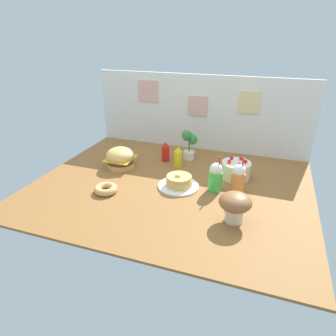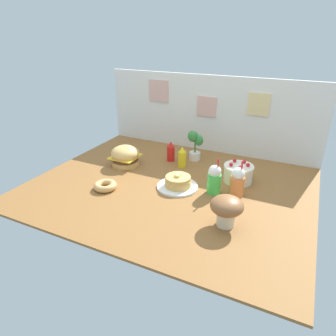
{
  "view_description": "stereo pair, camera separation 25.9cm",
  "coord_description": "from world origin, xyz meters",
  "views": [
    {
      "loc": [
        0.75,
        -2.19,
        1.24
      ],
      "look_at": [
        -0.04,
        0.03,
        0.14
      ],
      "focal_mm": 32.0,
      "sensor_mm": 36.0,
      "label": 1
    },
    {
      "loc": [
        0.99,
        -2.09,
        1.24
      ],
      "look_at": [
        -0.04,
        0.03,
        0.14
      ],
      "focal_mm": 32.0,
      "sensor_mm": 36.0,
      "label": 2
    }
  ],
  "objects": [
    {
      "name": "back_wall",
      "position": [
        -0.0,
        0.95,
        0.41
      ],
      "size": [
        2.36,
        0.04,
        0.82
      ],
      "color": "silver",
      "rests_on": "ground_plane"
    },
    {
      "name": "donut_pink_glaze",
      "position": [
        -0.47,
        -0.3,
        0.03
      ],
      "size": [
        0.19,
        0.19,
        0.06
      ],
      "color": "tan",
      "rests_on": "ground_plane"
    },
    {
      "name": "layer_cake",
      "position": [
        0.51,
        0.32,
        0.08
      ],
      "size": [
        0.26,
        0.26,
        0.19
      ],
      "color": "beige",
      "rests_on": "ground_plane"
    },
    {
      "name": "mustard_bottle",
      "position": [
        -0.06,
        0.4,
        0.1
      ],
      "size": [
        0.08,
        0.08,
        0.21
      ],
      "color": "yellow",
      "rests_on": "ground_plane"
    },
    {
      "name": "burger",
      "position": [
        -0.59,
        0.2,
        0.09
      ],
      "size": [
        0.28,
        0.28,
        0.2
      ],
      "color": "#DBA859",
      "rests_on": "ground_plane"
    },
    {
      "name": "cream_soda_cup",
      "position": [
        0.38,
        0.04,
        0.12
      ],
      "size": [
        0.11,
        0.11,
        0.31
      ],
      "color": "green",
      "rests_on": "ground_plane"
    },
    {
      "name": "ketchup_bottle",
      "position": [
        -0.23,
        0.49,
        0.1
      ],
      "size": [
        0.08,
        0.08,
        0.21
      ],
      "color": "red",
      "rests_on": "ground_plane"
    },
    {
      "name": "pancake_stack",
      "position": [
        0.08,
        -0.01,
        0.04
      ],
      "size": [
        0.36,
        0.36,
        0.12
      ],
      "color": "white",
      "rests_on": "ground_plane"
    },
    {
      "name": "ground_plane",
      "position": [
        0.0,
        0.0,
        -0.01
      ],
      "size": [
        2.36,
        1.91,
        0.02
      ],
      "primitive_type": "cube",
      "color": "brown"
    },
    {
      "name": "potted_plant",
      "position": [
        -0.02,
        0.62,
        0.17
      ],
      "size": [
        0.16,
        0.12,
        0.32
      ],
      "color": "white",
      "rests_on": "ground_plane"
    },
    {
      "name": "mushroom_stool",
      "position": [
        0.6,
        -0.36,
        0.14
      ],
      "size": [
        0.23,
        0.23,
        0.22
      ],
      "color": "beige",
      "rests_on": "ground_plane"
    },
    {
      "name": "orange_float_cup",
      "position": [
        0.56,
        0.07,
        0.12
      ],
      "size": [
        0.11,
        0.11,
        0.31
      ],
      "color": "orange",
      "rests_on": "ground_plane"
    }
  ]
}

